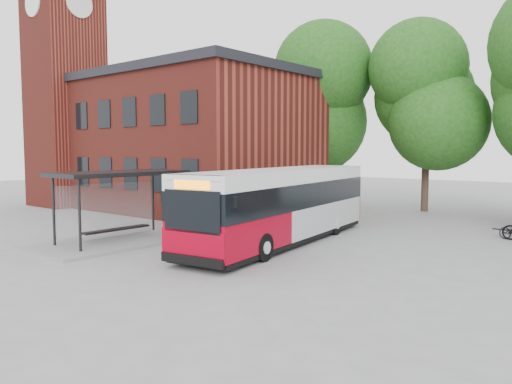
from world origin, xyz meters
The scene contains 7 objects.
ground centered at (0.00, 0.00, 0.00)m, with size 100.00×100.00×0.00m, color gray.
station_building centered at (-13.00, 9.00, 4.25)m, with size 18.40×10.40×8.50m, color maroon, non-canonical shape.
clock_tower centered at (-19.00, 5.00, 9.10)m, with size 5.20×5.20×18.20m, color maroon, non-canonical shape.
bus_shelter centered at (-4.50, -1.00, 1.45)m, with size 3.60×7.00×2.90m, color black, non-canonical shape.
tree_0 centered at (-6.00, 16.00, 5.50)m, with size 7.92×7.92×11.00m, color #184412, non-canonical shape.
tree_1 centered at (1.00, 17.00, 5.20)m, with size 7.92×7.92×10.40m, color #184412, non-canonical shape.
city_bus centered at (0.54, 3.11, 1.48)m, with size 2.49×11.68×2.97m, color #9A0015, non-canonical shape.
Camera 1 is at (12.40, -12.83, 3.71)m, focal length 35.00 mm.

